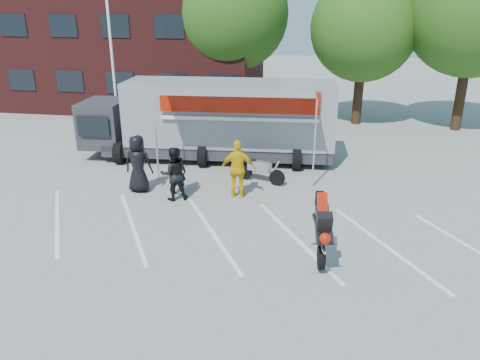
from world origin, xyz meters
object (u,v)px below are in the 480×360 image
(parked_motorcycle, at_px, (260,182))
(stunt_bike_rider, at_px, (317,257))
(spectator_leather_b, at_px, (177,171))
(spectator_leather_a, at_px, (138,164))
(tree_left, at_px, (233,14))
(tree_right, at_px, (475,9))
(tree_mid, at_px, (364,28))
(transporter_truck, at_px, (218,159))
(flagpole, at_px, (115,29))
(spectator_leather_c, at_px, (174,174))
(spectator_hivis, at_px, (238,169))

(parked_motorcycle, distance_m, stunt_bike_rider, 5.55)
(parked_motorcycle, relative_size, spectator_leather_b, 1.17)
(spectator_leather_a, height_order, spectator_leather_b, spectator_leather_a)
(tree_left, distance_m, tree_right, 12.10)
(tree_mid, bearing_deg, spectator_leather_a, -125.02)
(stunt_bike_rider, bearing_deg, tree_mid, 76.29)
(stunt_bike_rider, bearing_deg, transporter_truck, 112.74)
(flagpole, xyz_separation_m, spectator_leather_b, (4.66, -6.41, -4.23))
(tree_right, distance_m, spectator_leather_c, 16.97)
(tree_right, relative_size, parked_motorcycle, 4.73)
(parked_motorcycle, distance_m, spectator_leather_c, 3.45)
(tree_left, bearing_deg, tree_right, -7.13)
(spectator_leather_a, bearing_deg, spectator_leather_b, 179.35)
(tree_right, bearing_deg, spectator_hivis, -131.35)
(tree_right, distance_m, spectator_leather_a, 17.62)
(spectator_hivis, bearing_deg, spectator_leather_a, -5.95)
(parked_motorcycle, bearing_deg, tree_mid, -3.01)
(tree_right, height_order, transporter_truck, tree_right)
(transporter_truck, distance_m, spectator_leather_a, 4.50)
(flagpole, bearing_deg, stunt_bike_rider, -46.38)
(tree_left, xyz_separation_m, parked_motorcycle, (3.05, -10.81, -5.57))
(transporter_truck, xyz_separation_m, spectator_leather_b, (-0.55, -3.97, 0.83))
(spectator_leather_b, bearing_deg, spectator_leather_c, 91.24)
(tree_mid, xyz_separation_m, tree_right, (5.00, -0.50, 0.93))
(tree_right, height_order, stunt_bike_rider, tree_right)
(tree_mid, height_order, transporter_truck, tree_mid)
(tree_mid, bearing_deg, flagpole, -156.03)
(spectator_leather_a, distance_m, spectator_hivis, 3.46)
(parked_motorcycle, height_order, spectator_leather_b, spectator_leather_b)
(stunt_bike_rider, height_order, spectator_leather_b, spectator_leather_b)
(stunt_bike_rider, distance_m, spectator_leather_b, 6.00)
(parked_motorcycle, xyz_separation_m, spectator_leather_a, (-4.02, -1.57, 1.00))
(spectator_leather_a, distance_m, spectator_leather_c, 1.50)
(tree_left, bearing_deg, spectator_hivis, -78.58)
(spectator_leather_b, height_order, spectator_leather_c, spectator_leather_c)
(parked_motorcycle, height_order, spectator_leather_c, spectator_leather_c)
(tree_mid, xyz_separation_m, stunt_bike_rider, (-1.79, -14.92, -4.94))
(flagpole, distance_m, stunt_bike_rider, 14.60)
(tree_mid, height_order, stunt_bike_rider, tree_mid)
(spectator_leather_a, relative_size, spectator_leather_b, 1.21)
(stunt_bike_rider, bearing_deg, flagpole, 126.77)
(tree_left, xyz_separation_m, transporter_truck, (0.96, -8.44, -5.57))
(spectator_leather_b, bearing_deg, flagpole, -56.19)
(tree_mid, xyz_separation_m, spectator_leather_a, (-7.97, -11.37, -3.95))
(tree_right, height_order, parked_motorcycle, tree_right)
(tree_left, relative_size, tree_mid, 1.13)
(flagpole, xyz_separation_m, spectator_hivis, (6.73, -6.31, -4.06))
(spectator_leather_c, bearing_deg, spectator_leather_b, -111.26)
(spectator_leather_b, height_order, spectator_hivis, spectator_hivis)
(tree_mid, xyz_separation_m, transporter_truck, (-6.04, -7.44, -4.94))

